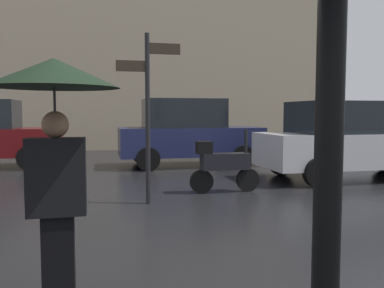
{
  "coord_description": "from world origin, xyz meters",
  "views": [
    {
      "loc": [
        -0.67,
        -2.22,
        1.55
      ],
      "look_at": [
        1.17,
        5.81,
        0.92
      ],
      "focal_mm": 38.03,
      "sensor_mm": 36.0,
      "label": 1
    }
  ],
  "objects_px": {
    "pedestrian_with_umbrella": "(55,110)",
    "street_signpost": "(148,101)",
    "parked_scooter": "(223,164)",
    "parked_car_left": "(188,133)",
    "parked_car_right": "(353,140)"
  },
  "relations": [
    {
      "from": "pedestrian_with_umbrella",
      "to": "street_signpost",
      "type": "distance_m",
      "value": 3.74
    },
    {
      "from": "parked_scooter",
      "to": "street_signpost",
      "type": "height_order",
      "value": "street_signpost"
    },
    {
      "from": "parked_scooter",
      "to": "parked_car_left",
      "type": "height_order",
      "value": "parked_car_left"
    },
    {
      "from": "parked_car_right",
      "to": "parked_car_left",
      "type": "bearing_deg",
      "value": -31.09
    },
    {
      "from": "parked_scooter",
      "to": "parked_car_right",
      "type": "height_order",
      "value": "parked_car_right"
    },
    {
      "from": "parked_car_left",
      "to": "pedestrian_with_umbrella",
      "type": "bearing_deg",
      "value": -116.05
    },
    {
      "from": "pedestrian_with_umbrella",
      "to": "parked_car_right",
      "type": "distance_m",
      "value": 8.04
    },
    {
      "from": "pedestrian_with_umbrella",
      "to": "parked_car_left",
      "type": "height_order",
      "value": "pedestrian_with_umbrella"
    },
    {
      "from": "pedestrian_with_umbrella",
      "to": "parked_car_left",
      "type": "relative_size",
      "value": 0.48
    },
    {
      "from": "pedestrian_with_umbrella",
      "to": "parked_car_left",
      "type": "xyz_separation_m",
      "value": [
        2.87,
        8.32,
        -0.6
      ]
    },
    {
      "from": "parked_car_left",
      "to": "street_signpost",
      "type": "bearing_deg",
      "value": -116.99
    },
    {
      "from": "parked_scooter",
      "to": "parked_car_left",
      "type": "xyz_separation_m",
      "value": [
        0.2,
        4.09,
        0.43
      ]
    },
    {
      "from": "pedestrian_with_umbrella",
      "to": "parked_scooter",
      "type": "distance_m",
      "value": 5.11
    },
    {
      "from": "parked_car_left",
      "to": "parked_car_right",
      "type": "bearing_deg",
      "value": -51.16
    },
    {
      "from": "parked_car_left",
      "to": "parked_car_right",
      "type": "height_order",
      "value": "parked_car_left"
    }
  ]
}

